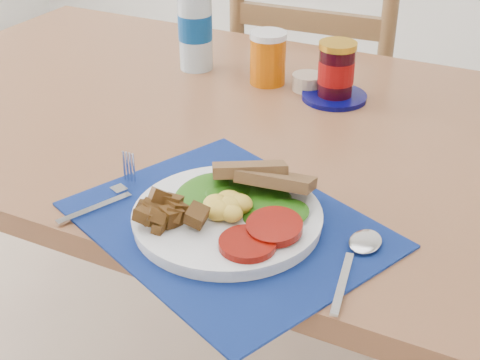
# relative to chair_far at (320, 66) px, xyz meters

# --- Properties ---
(table) EXTENTS (1.40, 0.90, 0.75)m
(table) POSITION_rel_chair_far_xyz_m (-0.01, -0.66, 0.05)
(table) COLOR brown
(table) RESTS_ON ground
(chair_far) EXTENTS (0.48, 0.46, 1.24)m
(chair_far) POSITION_rel_chair_far_xyz_m (0.00, 0.00, 0.00)
(chair_far) COLOR brown
(chair_far) RESTS_ON ground
(placemat) EXTENTS (0.52, 0.47, 0.00)m
(placemat) POSITION_rel_chair_far_xyz_m (0.22, -0.99, 0.14)
(placemat) COLOR black
(placemat) RESTS_ON table
(breakfast_plate) EXTENTS (0.27, 0.27, 0.06)m
(breakfast_plate) POSITION_rel_chair_far_xyz_m (0.22, -1.00, 0.16)
(breakfast_plate) COLOR silver
(breakfast_plate) RESTS_ON placemat
(fork) EXTENTS (0.06, 0.17, 0.00)m
(fork) POSITION_rel_chair_far_xyz_m (0.03, -1.01, 0.14)
(fork) COLOR #B2B5BA
(fork) RESTS_ON placemat
(spoon) EXTENTS (0.04, 0.19, 0.01)m
(spoon) POSITION_rel_chair_far_xyz_m (0.41, -0.98, 0.14)
(spoon) COLOR #B2B5BA
(spoon) RESTS_ON placemat
(water_bottle) EXTENTS (0.07, 0.07, 0.25)m
(water_bottle) POSITION_rel_chair_far_xyz_m (-0.12, -0.47, 0.25)
(water_bottle) COLOR #ADBFCC
(water_bottle) RESTS_ON table
(juice_glass) EXTENTS (0.07, 0.07, 0.10)m
(juice_glass) POSITION_rel_chair_far_xyz_m (0.05, -0.48, 0.19)
(juice_glass) COLOR #BE5405
(juice_glass) RESTS_ON table
(ramekin) EXTENTS (0.06, 0.06, 0.03)m
(ramekin) POSITION_rel_chair_far_xyz_m (0.14, -0.48, 0.15)
(ramekin) COLOR tan
(ramekin) RESTS_ON table
(jam_on_saucer) EXTENTS (0.13, 0.13, 0.12)m
(jam_on_saucer) POSITION_rel_chair_far_xyz_m (0.21, -0.50, 0.19)
(jam_on_saucer) COLOR #040548
(jam_on_saucer) RESTS_ON table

